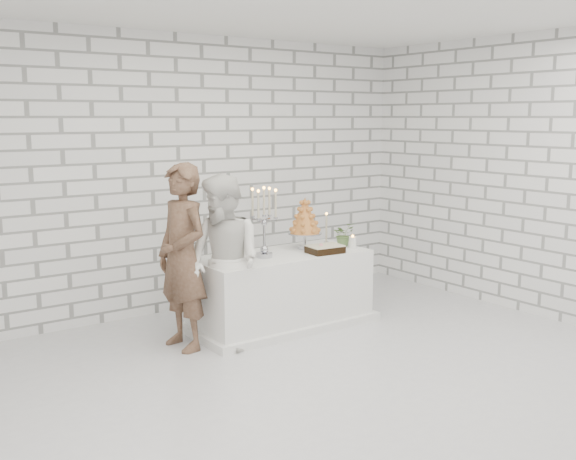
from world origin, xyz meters
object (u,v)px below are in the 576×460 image
at_px(bride, 224,263).
at_px(croquembouche, 305,223).
at_px(cake_table, 281,290).
at_px(groom, 182,257).
at_px(candelabra, 264,222).

distance_m(bride, croquembouche, 1.24).
distance_m(cake_table, bride, 0.96).
bearing_deg(groom, bride, 46.18).
distance_m(candelabra, croquembouche, 0.61).
bearing_deg(cake_table, candelabra, -169.64).
relative_size(groom, croquembouche, 3.14).
height_order(cake_table, candelabra, candelabra).
relative_size(bride, croquembouche, 2.95).
height_order(groom, bride, groom).
relative_size(cake_table, croquembouche, 3.29).
xyz_separation_m(candelabra, croquembouche, (0.59, 0.12, -0.08)).
height_order(groom, croquembouche, groom).
bearing_deg(cake_table, bride, -162.52).
bearing_deg(candelabra, croquembouche, 11.16).
xyz_separation_m(bride, candelabra, (0.58, 0.21, 0.30)).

